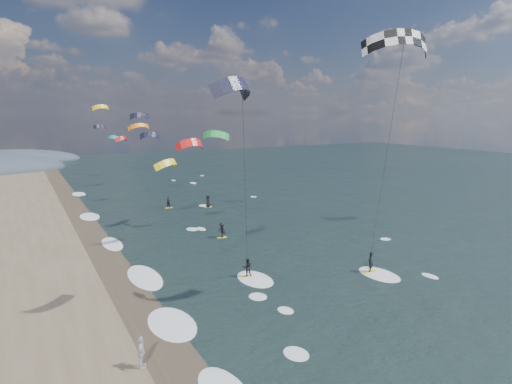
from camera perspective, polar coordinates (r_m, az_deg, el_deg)
ground at (r=30.25m, az=13.41°, el=-16.72°), size 260.00×260.00×0.00m
wet_sand_strip at (r=33.22m, az=-15.55°, el=-14.25°), size 3.00×240.00×0.00m
kitesurfer_near_a at (r=31.10m, az=18.42°, el=12.39°), size 7.97×9.02×19.32m
kitesurfer_near_b at (r=29.79m, az=-1.33°, el=4.39°), size 6.95×8.83×16.39m
far_kitesurfers at (r=56.15m, az=-6.62°, el=-2.76°), size 6.33×18.52×1.84m
bg_kite_field at (r=76.56m, az=-15.66°, el=7.89°), size 8.94×68.66×8.36m
shoreline_surf at (r=37.73m, az=-15.51°, el=-11.18°), size 2.40×79.40×0.11m
beach_walker at (r=25.54m, az=-15.06°, el=-19.96°), size 0.69×1.13×1.80m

